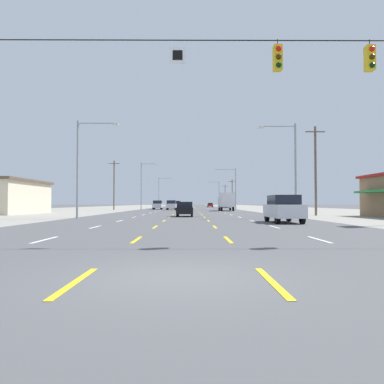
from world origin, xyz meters
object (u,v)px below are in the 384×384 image
Objects in this scene: box_truck_far_right_mid at (226,201)px; suv_inner_left_far at (171,205)px; suv_inner_left_farthest at (176,205)px; streetlight_right_row_2 at (218,192)px; suv_far_right_nearest at (283,208)px; hatchback_center_turn_near at (185,209)px; hatchback_center_turn_distant_b at (189,205)px; suv_far_left_farther at (158,205)px; streetlight_left_row_1 at (143,183)px; suv_inner_left_distant_a at (178,204)px; streetlight_left_row_2 at (160,190)px; hatchback_center_turn_midfar at (187,206)px; streetlight_right_row_1 at (233,185)px; sedan_far_right_distant_c at (210,205)px; streetlight_right_row_0 at (292,163)px.

suv_inner_left_far is at bearing 136.44° from box_truck_far_right_mid.
streetlight_right_row_2 is at bearing 64.19° from suv_inner_left_farthest.
suv_inner_left_farthest is at bearing 98.40° from suv_far_right_nearest.
hatchback_center_turn_near is 74.75m from hatchback_center_turn_distant_b.
suv_far_left_farther is 0.56× the size of streetlight_right_row_2.
suv_far_right_nearest is 0.48× the size of streetlight_left_row_1.
suv_inner_left_farthest is at bearing 89.35° from suv_inner_left_far.
box_truck_far_right_mid is at bearing -76.08° from suv_inner_left_distant_a.
streetlight_left_row_2 reaches higher than hatchback_center_turn_near.
hatchback_center_turn_distant_b is at bearing 58.92° from suv_inner_left_distant_a.
suv_inner_left_farthest is at bearing 96.03° from hatchback_center_turn_midfar.
streetlight_right_row_2 is at bearing 89.88° from streetlight_right_row_1.
streetlight_right_row_1 is (2.71, 12.17, 3.43)m from box_truck_far_right_mid.
streetlight_left_row_2 reaches higher than hatchback_center_turn_distant_b.
streetlight_left_row_1 is at bearing -137.73° from suv_far_left_farther.
hatchback_center_turn_midfar is 15.76m from streetlight_left_row_1.
suv_far_left_farther is (-13.74, 14.89, -0.81)m from box_truck_far_right_mid.
streetlight_right_row_1 reaches higher than suv_inner_left_far.
box_truck_far_right_mid is 1.47× the size of suv_inner_left_farthest.
suv_far_left_farther is 42.38m from streetlight_left_row_2.
suv_inner_left_farthest reaches higher than sedan_far_right_distant_c.
suv_inner_left_farthest is at bearing -90.21° from suv_inner_left_distant_a.
hatchback_center_turn_midfar is at bearing -80.43° from streetlight_left_row_2.
streetlight_left_row_1 is (-2.99, -2.72, 4.74)m from suv_far_left_farther.
suv_far_left_farther is (-3.31, 4.96, 0.00)m from suv_inner_left_far.
streetlight_left_row_1 is at bearing 130.03° from hatchback_center_turn_midfar.
suv_inner_left_farthest is 1.09× the size of sedan_far_right_distant_c.
hatchback_center_turn_near reaches higher than sedan_far_right_distant_c.
suv_far_left_farther is at bearing 42.27° from streetlight_left_row_1.
suv_far_right_nearest is at bearing -91.57° from streetlight_right_row_2.
suv_far_right_nearest is 97.17m from streetlight_right_row_2.
streetlight_right_row_1 reaches higher than suv_inner_left_distant_a.
hatchback_center_turn_midfar is (0.02, 28.92, 0.00)m from hatchback_center_turn_near.
sedan_far_right_distant_c is 90.90m from streetlight_right_row_0.
suv_inner_left_far reaches higher than sedan_far_right_distant_c.
streetlight_left_row_2 reaches higher than hatchback_center_turn_midfar.
streetlight_left_row_2 is (-19.30, 44.73, 0.54)m from streetlight_right_row_1.
sedan_far_right_distant_c is 49.33m from streetlight_left_row_1.
suv_far_left_farther is 45.53m from sedan_far_right_distant_c.
suv_inner_left_far and suv_inner_left_farthest have the same top height.
hatchback_center_turn_distant_b is (0.30, 74.75, 0.00)m from hatchback_center_turn_near.
sedan_far_right_distant_c is 17.67m from streetlight_left_row_2.
streetlight_right_row_2 is (9.64, 10.35, 4.35)m from hatchback_center_turn_distant_b.
box_truck_far_right_mid reaches higher than suv_inner_left_far.
hatchback_center_turn_distant_b is (3.60, 36.63, -0.24)m from suv_inner_left_far.
streetlight_left_row_2 is (-6.42, 15.88, 4.78)m from suv_inner_left_distant_a.
suv_inner_left_farthest is 11.03m from suv_inner_left_distant_a.
hatchback_center_turn_near is 0.87× the size of sedan_far_right_distant_c.
suv_inner_left_distant_a is at bearing 100.06° from streetlight_right_row_0.
streetlight_right_row_0 is at bearing -89.77° from streetlight_right_row_1.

